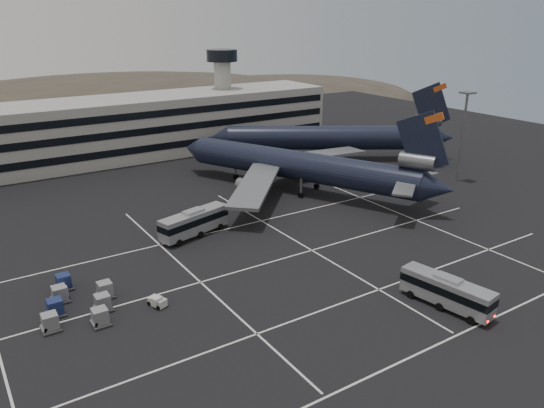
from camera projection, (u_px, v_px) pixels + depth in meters
The scene contains 12 objects.
ground at pixel (256, 283), 68.38m from camera, with size 260.00×260.00×0.00m, color black.
lane_markings at pixel (259, 278), 69.44m from camera, with size 90.00×55.62×0.01m.
terminal at pixel (82, 134), 120.66m from camera, with size 125.00×26.00×24.00m.
hills at pixel (77, 130), 215.83m from camera, with size 352.00×180.00×44.00m.
lightpole_right at pixel (464, 124), 105.93m from camera, with size 2.40×2.40×18.28m.
trijet_main at pixel (303, 166), 101.31m from camera, with size 43.29×54.31×18.08m.
trijet_far at pixel (335, 137), 124.43m from camera, with size 51.26×37.16×18.08m.
bus_near at pixel (447, 291), 62.01m from camera, with size 4.43×11.53×3.97m.
bus_far at pixel (194, 222), 82.12m from camera, with size 12.36×5.93×4.26m.
tug_a at pixel (61, 293), 64.55m from camera, with size 1.59×2.50×1.54m.
tug_b at pixel (158, 301), 62.71m from camera, with size 2.02×2.51×1.41m.
uld_cluster at pixel (77, 301), 62.04m from camera, with size 9.87×13.59×1.94m.
Camera 1 is at (-31.44, -52.19, 32.74)m, focal length 35.00 mm.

